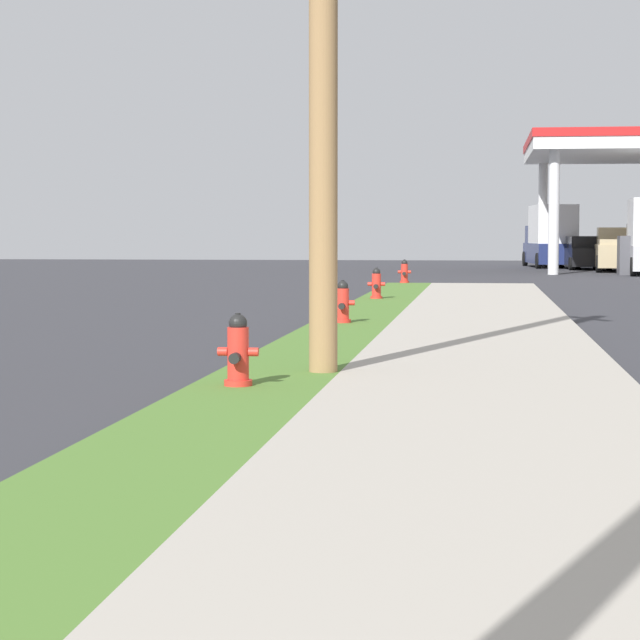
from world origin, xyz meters
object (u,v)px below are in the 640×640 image
(fire_hydrant_fifth, at_px, (404,273))
(truck_navy_at_far_bay, at_px, (551,238))
(fire_hydrant_second, at_px, (238,354))
(truck_tan_on_apron, at_px, (619,251))
(fire_hydrant_fourth, at_px, (376,285))
(fire_hydrant_third, at_px, (343,304))
(car_black_by_near_pump, at_px, (585,254))

(fire_hydrant_fifth, relative_size, truck_navy_at_far_bay, 0.11)
(truck_navy_at_far_bay, bearing_deg, fire_hydrant_fifth, -103.76)
(fire_hydrant_second, distance_m, truck_tan_on_apron, 45.53)
(fire_hydrant_fourth, bearing_deg, fire_hydrant_fifth, 89.58)
(fire_hydrant_fifth, bearing_deg, truck_tan_on_apron, 64.07)
(fire_hydrant_fifth, height_order, truck_tan_on_apron, truck_tan_on_apron)
(truck_tan_on_apron, bearing_deg, truck_navy_at_far_bay, 112.32)
(fire_hydrant_third, xyz_separation_m, fire_hydrant_fourth, (-0.10, 8.23, 0.00))
(fire_hydrant_third, height_order, car_black_by_near_pump, car_black_by_near_pump)
(fire_hydrant_second, height_order, fire_hydrant_third, same)
(fire_hydrant_fourth, xyz_separation_m, fire_hydrant_fifth, (0.07, 9.76, 0.00))
(car_black_by_near_pump, relative_size, truck_tan_on_apron, 0.84)
(fire_hydrant_second, distance_m, fire_hydrant_fourth, 17.38)
(fire_hydrant_third, bearing_deg, car_black_by_near_pump, 79.36)
(fire_hydrant_fourth, xyz_separation_m, truck_tan_on_apron, (8.62, 27.34, 0.47))
(fire_hydrant_second, bearing_deg, truck_navy_at_far_bay, 83.42)
(fire_hydrant_second, bearing_deg, fire_hydrant_fourth, 90.17)
(truck_tan_on_apron, height_order, truck_navy_at_far_bay, truck_navy_at_far_bay)
(fire_hydrant_second, bearing_deg, truck_tan_on_apron, 79.15)
(fire_hydrant_second, relative_size, truck_tan_on_apron, 0.14)
(fire_hydrant_third, height_order, truck_navy_at_far_bay, truck_navy_at_far_bay)
(fire_hydrant_third, distance_m, fire_hydrant_fifth, 17.99)
(fire_hydrant_fourth, xyz_separation_m, car_black_by_near_pump, (7.37, 30.46, 0.28))
(car_black_by_near_pump, distance_m, truck_navy_at_far_bay, 3.72)
(fire_hydrant_second, relative_size, fire_hydrant_third, 1.00)
(fire_hydrant_fourth, height_order, truck_tan_on_apron, truck_tan_on_apron)
(fire_hydrant_fifth, bearing_deg, truck_navy_at_far_bay, 76.24)
(fire_hydrant_third, height_order, truck_tan_on_apron, truck_tan_on_apron)
(fire_hydrant_fourth, xyz_separation_m, truck_navy_at_far_bay, (5.96, 33.81, 1.04))
(truck_tan_on_apron, xyz_separation_m, truck_navy_at_far_bay, (-2.66, 6.48, 0.57))
(fire_hydrant_third, xyz_separation_m, car_black_by_near_pump, (7.27, 38.69, 0.28))
(car_black_by_near_pump, bearing_deg, truck_tan_on_apron, -68.27)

